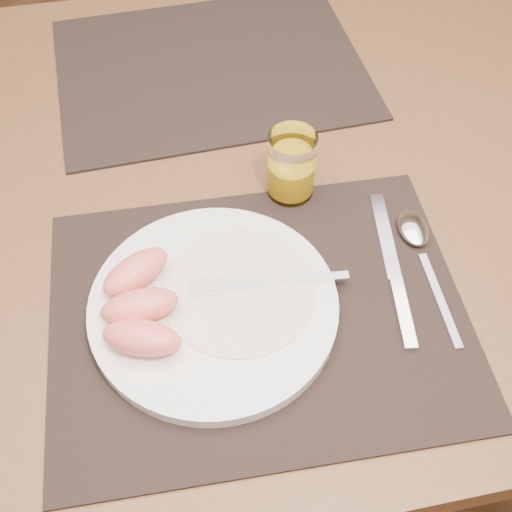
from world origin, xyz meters
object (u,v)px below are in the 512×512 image
(table, at_px, (243,213))
(knife, at_px, (395,279))
(spoon, at_px, (417,238))
(fork, at_px, (256,283))
(placemat_near, at_px, (258,313))
(juice_glass, at_px, (291,168))
(placemat_far, at_px, (211,68))
(plate, at_px, (214,306))

(table, distance_m, knife, 0.27)
(table, distance_m, spoon, 0.26)
(fork, relative_size, spoon, 0.91)
(placemat_near, bearing_deg, knife, 4.25)
(placemat_near, bearing_deg, juice_glass, 66.22)
(spoon, xyz_separation_m, juice_glass, (-0.13, 0.11, 0.03))
(placemat_near, distance_m, juice_glass, 0.19)
(knife, bearing_deg, placemat_far, 108.67)
(knife, height_order, juice_glass, juice_glass)
(placemat_far, bearing_deg, fork, -91.84)
(placemat_near, distance_m, knife, 0.16)
(placemat_near, relative_size, spoon, 2.35)
(table, height_order, placemat_near, placemat_near)
(table, distance_m, fork, 0.22)
(plate, bearing_deg, juice_glass, 52.28)
(fork, bearing_deg, plate, -164.11)
(placemat_far, xyz_separation_m, plate, (-0.06, -0.43, 0.01))
(fork, bearing_deg, spoon, 9.83)
(table, xyz_separation_m, fork, (-0.02, -0.19, 0.11))
(knife, bearing_deg, fork, 174.75)
(placemat_near, relative_size, placemat_far, 1.00)
(knife, xyz_separation_m, juice_glass, (-0.09, 0.16, 0.04))
(table, bearing_deg, juice_glass, -43.56)
(placemat_near, height_order, juice_glass, juice_glass)
(placemat_near, relative_size, juice_glass, 5.08)
(placemat_far, xyz_separation_m, knife, (0.14, -0.43, 0.00))
(plate, height_order, juice_glass, juice_glass)
(knife, distance_m, spoon, 0.07)
(plate, bearing_deg, knife, -0.14)
(plate, distance_m, juice_glass, 0.20)
(juice_glass, bearing_deg, plate, -127.72)
(placemat_far, xyz_separation_m, juice_glass, (0.06, -0.27, 0.04))
(placemat_far, height_order, fork, fork)
(spoon, bearing_deg, placemat_near, -163.21)
(table, distance_m, juice_glass, 0.15)
(table, height_order, plate, plate)
(table, height_order, fork, fork)
(plate, bearing_deg, fork, 15.89)
(placemat_far, relative_size, spoon, 2.35)
(plate, bearing_deg, placemat_far, 81.70)
(plate, bearing_deg, placemat_near, -14.77)
(knife, xyz_separation_m, spoon, (0.04, 0.05, 0.00))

